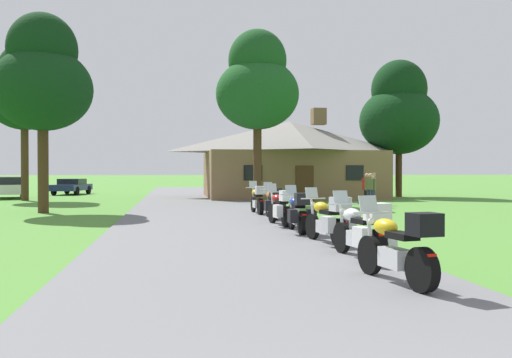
% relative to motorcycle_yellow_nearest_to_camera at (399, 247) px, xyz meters
% --- Properties ---
extents(ground_plane, '(500.00, 500.00, 0.00)m').
position_rel_motorcycle_yellow_nearest_to_camera_xyz_m(ground_plane, '(-2.04, 14.08, -0.62)').
color(ground_plane, '#4C8433').
extents(asphalt_driveway, '(6.40, 80.00, 0.06)m').
position_rel_motorcycle_yellow_nearest_to_camera_xyz_m(asphalt_driveway, '(-2.04, 12.08, -0.59)').
color(asphalt_driveway, slate).
rests_on(asphalt_driveway, ground).
extents(motorcycle_yellow_nearest_to_camera, '(0.80, 2.07, 1.30)m').
position_rel_motorcycle_yellow_nearest_to_camera_xyz_m(motorcycle_yellow_nearest_to_camera, '(0.00, 0.00, 0.00)').
color(motorcycle_yellow_nearest_to_camera, black).
rests_on(motorcycle_yellow_nearest_to_camera, asphalt_driveway).
extents(motorcycle_white_second_in_row, '(0.90, 2.08, 1.30)m').
position_rel_motorcycle_yellow_nearest_to_camera_xyz_m(motorcycle_white_second_in_row, '(0.25, 2.28, -0.01)').
color(motorcycle_white_second_in_row, black).
rests_on(motorcycle_white_second_in_row, asphalt_driveway).
extents(motorcycle_yellow_third_in_row, '(0.96, 2.07, 1.30)m').
position_rel_motorcycle_yellow_nearest_to_camera_xyz_m(motorcycle_yellow_third_in_row, '(0.27, 4.64, -0.01)').
color(motorcycle_yellow_third_in_row, black).
rests_on(motorcycle_yellow_third_in_row, asphalt_driveway).
extents(motorcycle_blue_fourth_in_row, '(0.72, 2.08, 1.30)m').
position_rel_motorcycle_yellow_nearest_to_camera_xyz_m(motorcycle_blue_fourth_in_row, '(0.06, 7.03, -0.01)').
color(motorcycle_blue_fourth_in_row, black).
rests_on(motorcycle_blue_fourth_in_row, asphalt_driveway).
extents(motorcycle_red_fifth_in_row, '(0.88, 2.08, 1.30)m').
position_rel_motorcycle_yellow_nearest_to_camera_xyz_m(motorcycle_red_fifth_in_row, '(-0.02, 9.04, -0.01)').
color(motorcycle_red_fifth_in_row, black).
rests_on(motorcycle_red_fifth_in_row, asphalt_driveway).
extents(motorcycle_orange_sixth_in_row, '(0.72, 2.08, 1.30)m').
position_rel_motorcycle_yellow_nearest_to_camera_xyz_m(motorcycle_orange_sixth_in_row, '(0.16, 11.55, -0.01)').
color(motorcycle_orange_sixth_in_row, black).
rests_on(motorcycle_orange_sixth_in_row, asphalt_driveway).
extents(motorcycle_yellow_farthest_in_row, '(0.66, 2.08, 1.30)m').
position_rel_motorcycle_yellow_nearest_to_camera_xyz_m(motorcycle_yellow_farthest_in_row, '(-0.02, 14.04, 0.00)').
color(motorcycle_yellow_farthest_in_row, black).
rests_on(motorcycle_yellow_farthest_in_row, asphalt_driveway).
extents(stone_lodge, '(11.76, 9.04, 6.02)m').
position_rel_motorcycle_yellow_nearest_to_camera_xyz_m(stone_lodge, '(4.36, 28.50, 2.02)').
color(stone_lodge, brown).
rests_on(stone_lodge, ground).
extents(bystander_white_shirt_near_lodge, '(0.33, 0.52, 1.69)m').
position_rel_motorcycle_yellow_nearest_to_camera_xyz_m(bystander_white_shirt_near_lodge, '(6.98, 19.73, 0.33)').
color(bystander_white_shirt_near_lodge, navy).
rests_on(bystander_white_shirt_near_lodge, ground).
extents(bystander_olive_shirt_beside_signpost, '(0.45, 0.40, 1.67)m').
position_rel_motorcycle_yellow_nearest_to_camera_xyz_m(bystander_olive_shirt_beside_signpost, '(6.18, 18.05, 0.31)').
color(bystander_olive_shirt_beside_signpost, navy).
rests_on(bystander_olive_shirt_beside_signpost, ground).
extents(bystander_red_shirt_by_tree, '(0.41, 0.42, 1.67)m').
position_rel_motorcycle_yellow_nearest_to_camera_xyz_m(bystander_red_shirt_by_tree, '(6.41, 19.16, 0.31)').
color(bystander_red_shirt_by_tree, black).
rests_on(bystander_red_shirt_by_tree, ground).
extents(tree_by_lodge_front, '(4.40, 4.40, 9.25)m').
position_rel_motorcycle_yellow_nearest_to_camera_xyz_m(tree_by_lodge_front, '(1.03, 21.01, 5.72)').
color(tree_by_lodge_front, '#422D19').
rests_on(tree_by_lodge_front, ground).
extents(tree_left_far, '(4.29, 4.29, 9.40)m').
position_rel_motorcycle_yellow_nearest_to_camera_xyz_m(tree_left_far, '(-12.22, 26.98, 5.94)').
color(tree_left_far, '#422D19').
rests_on(tree_left_far, ground).
extents(tree_right_of_lodge, '(5.41, 5.41, 9.43)m').
position_rel_motorcycle_yellow_nearest_to_camera_xyz_m(tree_right_of_lodge, '(12.01, 28.32, 5.26)').
color(tree_right_of_lodge, '#422D19').
rests_on(tree_right_of_lodge, ground).
extents(tree_left_near, '(4.14, 4.14, 8.44)m').
position_rel_motorcycle_yellow_nearest_to_camera_xyz_m(tree_left_near, '(-8.81, 16.52, 5.08)').
color(tree_left_near, '#422D19').
rests_on(tree_left_near, ground).
extents(parked_white_suv_far_left, '(3.02, 4.93, 1.40)m').
position_rel_motorcycle_yellow_nearest_to_camera_xyz_m(parked_white_suv_far_left, '(-14.03, 30.04, 0.16)').
color(parked_white_suv_far_left, silver).
rests_on(parked_white_suv_far_left, ground).
extents(parked_navy_sedan_far_left, '(2.56, 4.46, 1.20)m').
position_rel_motorcycle_yellow_nearest_to_camera_xyz_m(parked_navy_sedan_far_left, '(-11.03, 35.62, 0.02)').
color(parked_navy_sedan_far_left, navy).
rests_on(parked_navy_sedan_far_left, ground).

